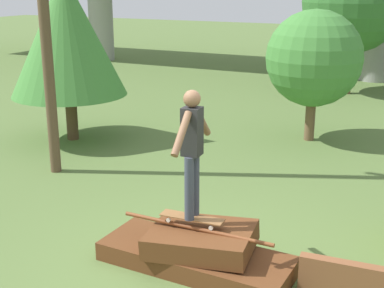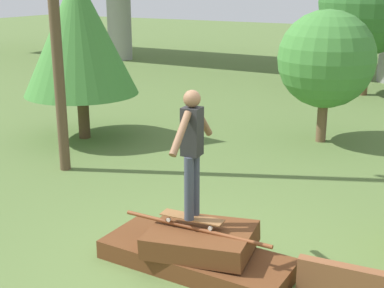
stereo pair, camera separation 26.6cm
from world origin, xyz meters
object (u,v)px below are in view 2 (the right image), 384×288
Objects in this scene: tree_mid_back at (326,59)px; skateboard at (192,218)px; skater at (192,146)px; tree_behind_right at (371,3)px; tree_behind_left at (79,34)px.

skateboard is at bearing -89.22° from tree_mid_back.
tree_behind_right is (-0.36, 12.04, 1.28)m from skater.
skater is at bearing -88.27° from tree_behind_right.
skateboard is 0.52× the size of skater.
skater is 0.55× the size of tree_mid_back.
skater reaches higher than skateboard.
tree_behind_right is (-0.36, 12.04, 2.23)m from skateboard.
skateboard is 6.36m from tree_mid_back.
tree_behind_right is 5.89m from tree_mid_back.
skateboard is 0.22× the size of tree_behind_left.
tree_behind_right is at bearing 91.73° from skater.
tree_behind_left is (-4.99, 3.88, 1.74)m from skateboard.
skater is 6.37m from tree_behind_left.
skater is 12.11m from tree_behind_right.
tree_behind_right is at bearing 91.73° from skateboard.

